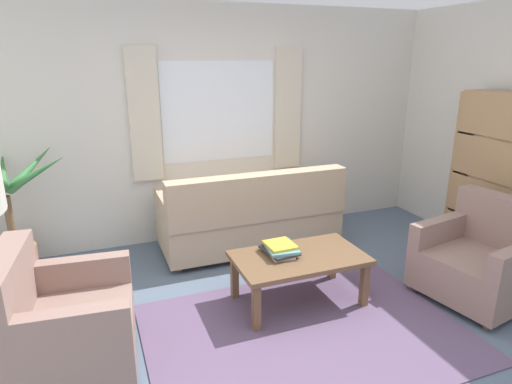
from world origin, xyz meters
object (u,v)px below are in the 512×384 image
at_px(armchair_left, 60,323).
at_px(bookshelf, 495,189).
at_px(couch, 251,218).
at_px(book_stack_on_table, 280,249).
at_px(coffee_table, 299,262).
at_px(potted_plant, 10,220).
at_px(armchair_right, 481,259).

relative_size(armchair_left, bookshelf, 0.53).
bearing_deg(couch, book_stack_on_table, 82.43).
relative_size(coffee_table, potted_plant, 0.87).
relative_size(armchair_left, armchair_right, 0.94).
xyz_separation_m(couch, potted_plant, (-2.31, 0.16, 0.23)).
bearing_deg(bookshelf, coffee_table, 91.31).
height_order(couch, armchair_left, couch).
distance_m(couch, bookshelf, 2.50).
height_order(couch, armchair_right, couch).
height_order(couch, potted_plant, potted_plant).
bearing_deg(coffee_table, couch, 89.74).
distance_m(coffee_table, bookshelf, 2.24).
bearing_deg(book_stack_on_table, bookshelf, -0.91).
relative_size(potted_plant, bookshelf, 0.73).
bearing_deg(armchair_left, book_stack_on_table, -75.68).
relative_size(couch, coffee_table, 1.73).
height_order(couch, coffee_table, couch).
bearing_deg(book_stack_on_table, armchair_left, -170.92).
distance_m(coffee_table, book_stack_on_table, 0.19).
distance_m(couch, armchair_right, 2.25).
relative_size(armchair_right, potted_plant, 0.77).
distance_m(book_stack_on_table, potted_plant, 2.50).
height_order(armchair_right, book_stack_on_table, armchair_right).
bearing_deg(book_stack_on_table, coffee_table, -32.16).
xyz_separation_m(book_stack_on_table, bookshelf, (2.34, -0.04, 0.29)).
xyz_separation_m(armchair_right, book_stack_on_table, (-1.67, 0.57, 0.13)).
distance_m(armchair_left, armchair_right, 3.39).
bearing_deg(potted_plant, book_stack_on_table, -29.94).
bearing_deg(armchair_right, book_stack_on_table, -119.22).
relative_size(armchair_left, book_stack_on_table, 2.64).
bearing_deg(bookshelf, potted_plant, 74.11).
bearing_deg(armchair_right, couch, -147.72).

